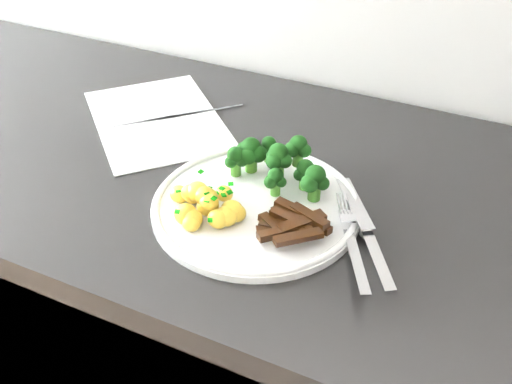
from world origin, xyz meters
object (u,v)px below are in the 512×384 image
Objects in this scene: plate at (256,205)px; potatoes at (206,206)px; beef_strips at (293,223)px; knife at (370,243)px; recipe_paper at (157,119)px; broccoli at (278,161)px; counter at (251,367)px; fork at (353,245)px.

plate is 0.07m from potatoes.
knife is at bearing 10.54° from beef_strips.
recipe_paper is 0.28m from broccoli.
plate is (0.26, -0.15, 0.01)m from recipe_paper.
fork is (0.19, -0.11, 0.48)m from counter.
broccoli is at bearing -13.74° from counter.
broccoli reaches higher than plate.
potatoes is at bearing -133.87° from plate.
beef_strips is 0.10m from knife.
counter is 0.50m from beef_strips.
plate is 0.07m from beef_strips.
counter is at bearing 137.37° from beef_strips.
counter is 0.53m from fork.
knife is at bearing 55.03° from fork.
broccoli is 0.88× the size of fork.
beef_strips is (0.06, -0.09, -0.02)m from broccoli.
plate is 0.16m from knife.
fork is at bearing 5.10° from potatoes.
broccoli is at bearing 123.82° from beef_strips.
beef_strips is at bearing 176.41° from fork.
knife is at bearing -24.28° from broccoli.
recipe_paper is 1.95× the size of fork.
beef_strips is (0.32, -0.18, 0.02)m from recipe_paper.
recipe_paper is 1.21× the size of plate.
fork is at bearing -124.97° from knife.
broccoli is 0.81× the size of knife.
recipe_paper is at bearing 161.31° from broccoli.
counter is 12.77× the size of knife.
recipe_paper is at bearing 149.68° from plate.
counter is 0.51m from recipe_paper.
counter is 0.52m from knife.
knife is at bearing -21.85° from counter.
fork is at bearing -12.75° from plate.
counter is at bearing 158.15° from knife.
knife reaches higher than counter.
fork reaches higher than knife.
recipe_paper is at bearing 135.98° from potatoes.
plate is 0.07m from broccoli.
plate is 1.49× the size of knife.
broccoli is 0.13m from potatoes.
knife is (0.02, 0.02, -0.01)m from fork.
recipe_paper is 3.00× the size of potatoes.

